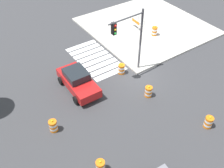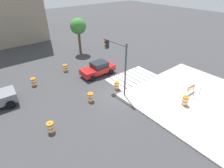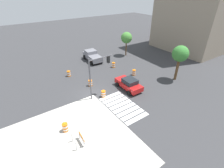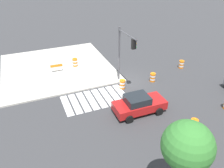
# 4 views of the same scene
# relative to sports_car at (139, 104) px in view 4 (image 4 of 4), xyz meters

# --- Properties ---
(ground_plane) EXTENTS (120.00, 120.00, 0.00)m
(ground_plane) POSITION_rel_sports_car_xyz_m (-1.29, -5.01, -0.81)
(ground_plane) COLOR #38383A
(sidewalk_corner) EXTENTS (12.00, 12.00, 0.15)m
(sidewalk_corner) POSITION_rel_sports_car_xyz_m (4.71, -11.01, -0.74)
(sidewalk_corner) COLOR #BCB7AD
(sidewalk_corner) RESTS_ON ground
(crosswalk_stripes) EXTENTS (5.85, 3.20, 0.02)m
(crosswalk_stripes) POSITION_rel_sports_car_xyz_m (2.71, -3.21, -0.80)
(crosswalk_stripes) COLOR silver
(crosswalk_stripes) RESTS_ON ground
(sports_car) EXTENTS (4.33, 2.20, 1.63)m
(sports_car) POSITION_rel_sports_car_xyz_m (0.00, 0.00, 0.00)
(sports_car) COLOR red
(sports_car) RESTS_ON ground
(traffic_barrel_near_corner) EXTENTS (0.56, 0.56, 1.02)m
(traffic_barrel_near_corner) POSITION_rel_sports_car_xyz_m (-0.36, -4.01, -0.36)
(traffic_barrel_near_corner) COLOR orange
(traffic_barrel_near_corner) RESTS_ON ground
(traffic_barrel_median_near) EXTENTS (0.56, 0.56, 1.02)m
(traffic_barrel_median_near) POSITION_rel_sports_car_xyz_m (-3.84, -4.09, -0.36)
(traffic_barrel_median_near) COLOR orange
(traffic_barrel_median_near) RESTS_ON ground
(traffic_barrel_median_far) EXTENTS (0.56, 0.56, 1.02)m
(traffic_barrel_median_far) POSITION_rel_sports_car_xyz_m (-2.81, 3.46, -0.36)
(traffic_barrel_median_far) COLOR orange
(traffic_barrel_median_far) RESTS_ON ground
(traffic_barrel_far_curb) EXTENTS (0.56, 0.56, 1.02)m
(traffic_barrel_far_curb) POSITION_rel_sports_car_xyz_m (-8.52, -5.51, -0.36)
(traffic_barrel_far_curb) COLOR orange
(traffic_barrel_far_curb) RESTS_ON ground
(traffic_barrel_on_sidewalk) EXTENTS (0.56, 0.56, 1.02)m
(traffic_barrel_on_sidewalk) POSITION_rel_sports_car_xyz_m (2.68, -10.40, -0.21)
(traffic_barrel_on_sidewalk) COLOR orange
(traffic_barrel_on_sidewalk) RESTS_ON sidewalk_corner
(construction_barricade) EXTENTS (1.30, 0.84, 1.00)m
(construction_barricade) POSITION_rel_sports_car_xyz_m (4.91, -9.84, -0.09)
(construction_barricade) COLOR silver
(construction_barricade) RESTS_ON sidewalk_corner
(traffic_light_pole) EXTENTS (0.48, 3.29, 5.50)m
(traffic_light_pole) POSITION_rel_sports_car_xyz_m (-0.75, -4.47, 3.10)
(traffic_light_pole) COLOR #4C4C51
(traffic_light_pole) RESTS_ON sidewalk_corner
(street_tree_streetside_mid) EXTENTS (2.38, 2.38, 5.42)m
(street_tree_streetside_mid) POSITION_rel_sports_car_xyz_m (2.02, 7.79, 3.32)
(street_tree_streetside_mid) COLOR brown
(street_tree_streetside_mid) RESTS_ON ground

